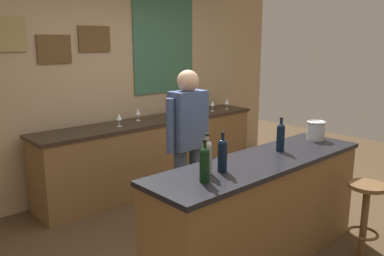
{
  "coord_description": "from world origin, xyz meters",
  "views": [
    {
      "loc": [
        -2.51,
        -2.31,
        1.88
      ],
      "look_at": [
        -0.02,
        0.45,
        1.05
      ],
      "focal_mm": 36.37,
      "sensor_mm": 36.0,
      "label": 1
    }
  ],
  "objects": [
    {
      "name": "back_wall",
      "position": [
        0.01,
        2.03,
        1.42
      ],
      "size": [
        6.0,
        0.09,
        2.8
      ],
      "color": "tan",
      "rests_on": "ground_plane"
    },
    {
      "name": "wine_glass_c",
      "position": [
        0.58,
        1.56,
        1.01
      ],
      "size": [
        0.07,
        0.07,
        0.16
      ],
      "color": "silver",
      "rests_on": "side_counter"
    },
    {
      "name": "coffee_mug",
      "position": [
        0.96,
        1.59,
        0.95
      ],
      "size": [
        0.12,
        0.08,
        0.09
      ],
      "color": "#338C4C",
      "rests_on": "side_counter"
    },
    {
      "name": "bar_counter",
      "position": [
        0.0,
        -0.4,
        0.46
      ],
      "size": [
        2.21,
        0.6,
        0.92
      ],
      "color": "brown",
      "rests_on": "ground_plane"
    },
    {
      "name": "wine_glass_b",
      "position": [
        0.21,
        1.73,
        1.01
      ],
      "size": [
        0.07,
        0.07,
        0.16
      ],
      "color": "silver",
      "rests_on": "side_counter"
    },
    {
      "name": "wine_glass_e",
      "position": [
        1.67,
        1.56,
        1.01
      ],
      "size": [
        0.07,
        0.07,
        0.16
      ],
      "color": "silver",
      "rests_on": "side_counter"
    },
    {
      "name": "side_counter",
      "position": [
        0.4,
        1.65,
        0.45
      ],
      "size": [
        3.15,
        0.56,
        0.9
      ],
      "color": "brown",
      "rests_on": "ground_plane"
    },
    {
      "name": "wine_glass_d",
      "position": [
        1.4,
        1.58,
        1.01
      ],
      "size": [
        0.07,
        0.07,
        0.16
      ],
      "color": "silver",
      "rests_on": "side_counter"
    },
    {
      "name": "bar_stool",
      "position": [
        0.72,
        -0.98,
        0.46
      ],
      "size": [
        0.32,
        0.32,
        0.68
      ],
      "color": "brown",
      "rests_on": "ground_plane"
    },
    {
      "name": "ground_plane",
      "position": [
        0.0,
        0.0,
        0.0
      ],
      "size": [
        10.0,
        10.0,
        0.0
      ],
      "primitive_type": "plane",
      "color": "#4C3823"
    },
    {
      "name": "wine_bottle_a",
      "position": [
        -0.73,
        -0.46,
        1.06
      ],
      "size": [
        0.07,
        0.07,
        0.31
      ],
      "color": "black",
      "rests_on": "bar_counter"
    },
    {
      "name": "bartender",
      "position": [
        -0.08,
        0.45,
        0.94
      ],
      "size": [
        0.52,
        0.21,
        1.62
      ],
      "color": "#384766",
      "rests_on": "ground_plane"
    },
    {
      "name": "wine_bottle_d",
      "position": [
        0.32,
        -0.35,
        1.06
      ],
      "size": [
        0.07,
        0.07,
        0.31
      ],
      "color": "black",
      "rests_on": "bar_counter"
    },
    {
      "name": "wine_bottle_c",
      "position": [
        -0.47,
        -0.39,
        1.06
      ],
      "size": [
        0.07,
        0.07,
        0.31
      ],
      "color": "black",
      "rests_on": "bar_counter"
    },
    {
      "name": "ice_bucket",
      "position": [
        0.92,
        -0.34,
        1.02
      ],
      "size": [
        0.19,
        0.19,
        0.19
      ],
      "color": "#B7BABF",
      "rests_on": "bar_counter"
    },
    {
      "name": "wine_bottle_b",
      "position": [
        -0.59,
        -0.35,
        1.06
      ],
      "size": [
        0.07,
        0.07,
        0.31
      ],
      "color": "#999E99",
      "rests_on": "bar_counter"
    },
    {
      "name": "wine_glass_a",
      "position": [
        -0.15,
        1.59,
        1.01
      ],
      "size": [
        0.07,
        0.07,
        0.16
      ],
      "color": "silver",
      "rests_on": "side_counter"
    }
  ]
}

